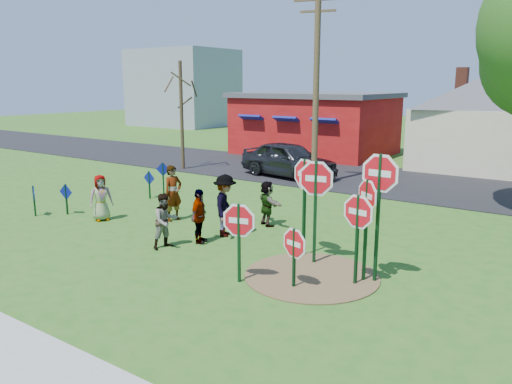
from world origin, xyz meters
TOP-DOWN VIEW (x-y plane):
  - ground at (0.00, 0.00)m, footprint 120.00×120.00m
  - road at (0.00, 11.50)m, footprint 120.00×7.50m
  - dirt_patch at (4.50, -1.00)m, footprint 3.20×3.20m
  - red_building at (-5.50, 17.99)m, footprint 9.40×7.69m
  - cream_house at (5.50, 18.00)m, footprint 9.40×9.40m
  - distant_building at (-28.00, 30.00)m, footprint 10.00×8.00m
  - stop_sign_a at (3.28, -2.23)m, footprint 1.02×0.30m
  - stop_sign_b at (3.61, 0.19)m, footprint 1.05×0.37m
  - stop_sign_c at (5.62, -0.56)m, footprint 0.83×0.60m
  - stop_sign_d at (5.85, -0.46)m, footprint 1.18×0.08m
  - stop_sign_e at (4.49, -1.82)m, footprint 0.91×0.26m
  - stop_sign_f at (5.55, -0.86)m, footprint 1.04×0.22m
  - stop_sign_g at (4.12, -0.16)m, footprint 1.17×0.29m
  - blue_diamond_a at (-5.99, -1.54)m, footprint 0.54×0.27m
  - blue_diamond_b at (-5.27, -0.78)m, footprint 0.57×0.11m
  - blue_diamond_c at (-4.70, 2.60)m, footprint 0.58×0.06m
  - blue_diamond_d at (-4.93, 3.59)m, footprint 0.55×0.24m
  - person_a at (-3.64, -0.58)m, footprint 0.77×0.89m
  - person_b at (-1.66, 0.78)m, footprint 0.55×0.74m
  - person_c at (0.15, -1.42)m, footprint 0.77×0.88m
  - person_d at (0.81, 0.40)m, footprint 1.16×1.38m
  - person_e at (0.64, -0.57)m, footprint 0.66×1.00m
  - person_f at (1.24, 2.04)m, footprint 1.38×1.07m
  - suv at (-2.53, 9.63)m, footprint 5.27×2.85m
  - utility_pole at (-0.61, 8.67)m, footprint 2.02×0.68m
  - bare_tree_west at (-8.37, 8.50)m, footprint 1.80×1.80m

SIDE VIEW (x-z plane):
  - ground at x=0.00m, z-range 0.00..0.00m
  - dirt_patch at x=4.50m, z-range 0.00..0.03m
  - road at x=0.00m, z-range 0.00..0.04m
  - blue_diamond_a at x=-5.99m, z-range 0.12..1.21m
  - blue_diamond_b at x=-5.27m, z-range 0.13..1.22m
  - blue_diamond_c at x=-4.70m, z-range 0.13..1.25m
  - person_f at x=1.24m, z-range 0.00..1.46m
  - person_a at x=-3.64m, z-range 0.00..1.54m
  - person_c at x=0.15m, z-range 0.00..1.54m
  - person_e at x=0.64m, z-range 0.00..1.57m
  - blue_diamond_d at x=-4.93m, z-range 0.16..1.48m
  - suv at x=-2.53m, z-range 0.04..1.74m
  - person_b at x=-1.66m, z-range 0.00..1.86m
  - person_d at x=0.81m, z-range 0.00..1.86m
  - stop_sign_e at x=4.49m, z-range 0.21..1.71m
  - stop_sign_a at x=3.28m, z-range 0.33..2.33m
  - stop_sign_f at x=5.55m, z-range 0.45..2.68m
  - stop_sign_c at x=5.62m, z-range 0.51..3.04m
  - stop_sign_g at x=4.12m, z-range 0.54..3.33m
  - red_building at x=-5.50m, z-range 0.02..3.92m
  - stop_sign_b at x=3.61m, z-range 0.60..3.34m
  - stop_sign_d at x=5.85m, z-range 0.70..3.84m
  - cream_house at x=5.50m, z-range -0.33..6.17m
  - bare_tree_west at x=-8.37m, z-range 0.83..6.45m
  - distant_building at x=-28.00m, z-range 0.00..8.00m
  - utility_pole at x=-0.61m, z-range 0.22..8.70m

